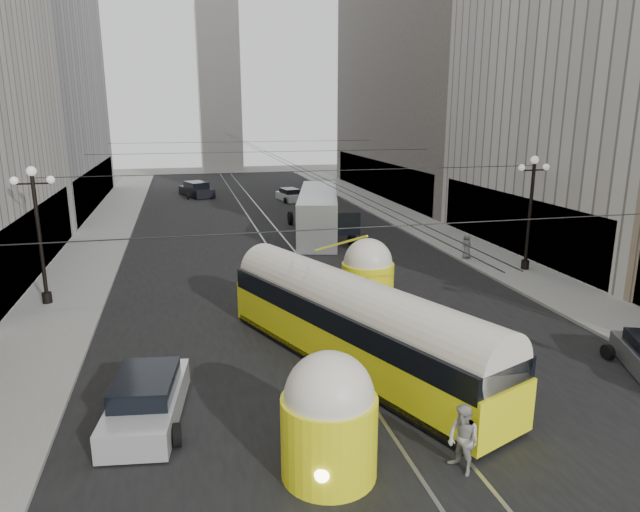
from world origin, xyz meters
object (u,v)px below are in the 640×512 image
streetcar (354,323)px  pedestrian_sidewalk_right (467,246)px  sedan_silver (147,400)px  pedestrian_crossing_a (333,441)px  pedestrian_crossing_b (463,440)px  city_bus (318,211)px

streetcar → pedestrian_sidewalk_right: size_ratio=9.24×
sedan_silver → pedestrian_crossing_a: 5.97m
pedestrian_crossing_b → pedestrian_sidewalk_right: size_ratio=1.19×
streetcar → city_bus: bearing=79.8°
city_bus → pedestrian_sidewalk_right: city_bus is taller
city_bus → pedestrian_crossing_b: bearing=-96.2°
pedestrian_crossing_a → pedestrian_sidewalk_right: 22.77m
streetcar → pedestrian_crossing_a: size_ratio=8.13×
streetcar → pedestrian_crossing_a: (-2.31, -5.82, -0.75)m
streetcar → pedestrian_crossing_b: (0.86, -6.58, -0.71)m
sedan_silver → pedestrian_crossing_b: (7.86, -4.45, 0.26)m
city_bus → sedan_silver: (-10.95, -24.18, -1.09)m
sedan_silver → pedestrian_sidewalk_right: 23.29m
city_bus → pedestrian_crossing_a: bearing=-102.7°
streetcar → city_bus: streetcar is taller
city_bus → pedestrian_crossing_b: city_bus is taller
pedestrian_crossing_a → pedestrian_crossing_b: 3.25m
city_bus → pedestrian_crossing_a: (-6.26, -27.87, -0.88)m
city_bus → sedan_silver: bearing=-114.4°
city_bus → pedestrian_crossing_a: 28.58m
city_bus → sedan_silver: 26.57m
streetcar → pedestrian_crossing_a: 6.31m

